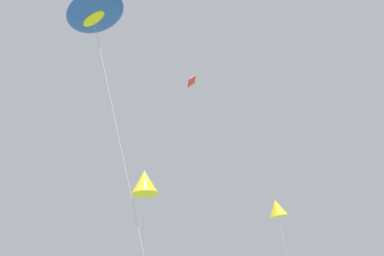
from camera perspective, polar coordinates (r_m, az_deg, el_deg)
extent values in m
ellipsoid|color=blue|center=(22.20, -13.54, 15.50)|extent=(3.55, 4.19, 0.92)
ellipsoid|color=yellow|center=(21.92, -13.67, 14.72)|extent=(1.12, 1.67, 0.33)
cylinder|color=#B2B2B7|center=(15.56, -9.93, -2.88)|extent=(2.64, 5.04, 16.13)
cube|color=red|center=(31.33, -0.05, 6.60)|extent=(0.87, 0.79, 0.83)
cylinder|color=#B2B2B7|center=(27.07, 2.69, -10.67)|extent=(2.40, 0.98, 19.48)
cone|color=yellow|center=(14.24, -6.67, -7.56)|extent=(1.26, 1.21, 0.93)
cone|color=yellow|center=(26.82, 11.84, -10.95)|extent=(1.58, 1.42, 1.29)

